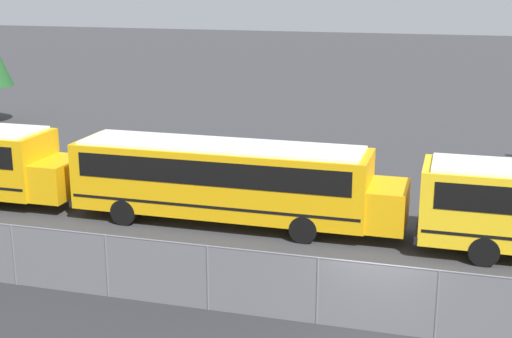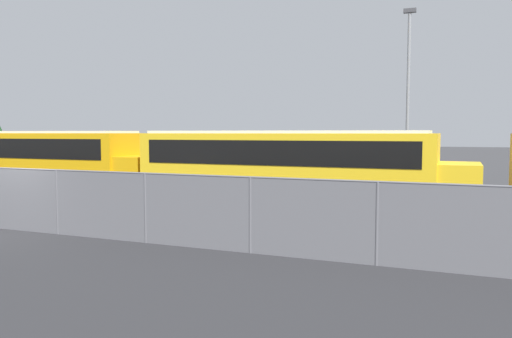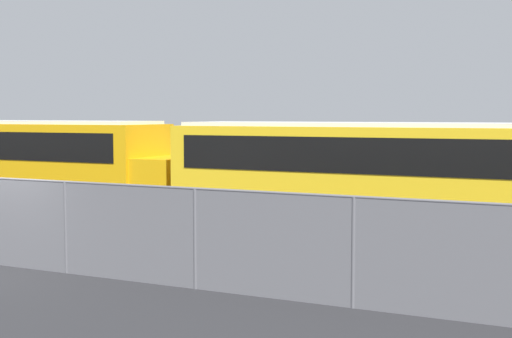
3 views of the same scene
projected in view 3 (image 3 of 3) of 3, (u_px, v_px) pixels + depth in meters
name	position (u px, v px, depth m)	size (l,w,h in m)	color
ground_plane	(11.00, 266.00, 15.00)	(200.00, 200.00, 0.00)	#38383A
fence	(10.00, 221.00, 14.92)	(63.16, 0.07, 1.88)	#9EA0A5
school_bus_1	(22.00, 157.00, 23.66)	(12.21, 2.60, 3.00)	#EDA80F
school_bus_2	(390.00, 171.00, 17.89)	(12.21, 2.60, 3.00)	yellow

